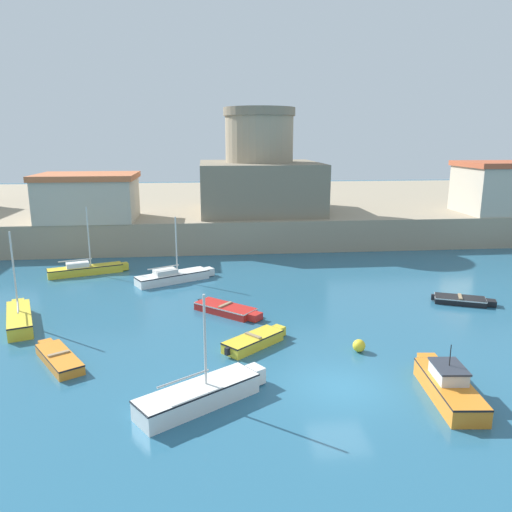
{
  "coord_description": "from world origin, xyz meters",
  "views": [
    {
      "loc": [
        -5.51,
        -18.73,
        10.32
      ],
      "look_at": [
        -1.95,
        15.74,
        2.0
      ],
      "focal_mm": 35.0,
      "sensor_mm": 36.0,
      "label": 1
    }
  ],
  "objects_px": {
    "sailboat_yellow_4": "(86,269)",
    "fortress": "(259,176)",
    "sailboat_white_3": "(173,276)",
    "dinghy_red_8": "(227,309)",
    "sailboat_white_9": "(201,394)",
    "mooring_buoy": "(359,346)",
    "harbor_shed_near_wharf": "(88,197)",
    "dinghy_yellow_5": "(255,340)",
    "harbor_shed_mid_row": "(504,187)",
    "sailboat_yellow_7": "(19,318)",
    "motorboat_orange_1": "(448,385)",
    "dinghy_black_6": "(462,300)",
    "dinghy_orange_0": "(58,358)"
  },
  "relations": [
    {
      "from": "sailboat_white_3",
      "to": "sailboat_yellow_4",
      "type": "relative_size",
      "value": 0.98
    },
    {
      "from": "sailboat_yellow_7",
      "to": "fortress",
      "type": "xyz_separation_m",
      "value": [
        16.01,
        22.71,
        6.0
      ]
    },
    {
      "from": "sailboat_white_3",
      "to": "harbor_shed_mid_row",
      "type": "relative_size",
      "value": 0.68
    },
    {
      "from": "dinghy_black_6",
      "to": "harbor_shed_near_wharf",
      "type": "relative_size",
      "value": 0.43
    },
    {
      "from": "dinghy_yellow_5",
      "to": "fortress",
      "type": "xyz_separation_m",
      "value": [
        3.17,
        26.94,
        6.13
      ]
    },
    {
      "from": "dinghy_red_8",
      "to": "dinghy_yellow_5",
      "type": "bearing_deg",
      "value": -76.66
    },
    {
      "from": "sailboat_yellow_7",
      "to": "fortress",
      "type": "height_order",
      "value": "fortress"
    },
    {
      "from": "sailboat_yellow_7",
      "to": "mooring_buoy",
      "type": "height_order",
      "value": "sailboat_yellow_7"
    },
    {
      "from": "sailboat_white_3",
      "to": "sailboat_yellow_7",
      "type": "distance_m",
      "value": 11.27
    },
    {
      "from": "sailboat_yellow_4",
      "to": "mooring_buoy",
      "type": "distance_m",
      "value": 23.02
    },
    {
      "from": "dinghy_yellow_5",
      "to": "dinghy_red_8",
      "type": "distance_m",
      "value": 5.08
    },
    {
      "from": "harbor_shed_mid_row",
      "to": "fortress",
      "type": "bearing_deg",
      "value": 171.63
    },
    {
      "from": "motorboat_orange_1",
      "to": "dinghy_yellow_5",
      "type": "bearing_deg",
      "value": 141.44
    },
    {
      "from": "dinghy_yellow_5",
      "to": "sailboat_white_9",
      "type": "relative_size",
      "value": 0.66
    },
    {
      "from": "dinghy_red_8",
      "to": "harbor_shed_near_wharf",
      "type": "bearing_deg",
      "value": 122.59
    },
    {
      "from": "sailboat_yellow_4",
      "to": "mooring_buoy",
      "type": "bearing_deg",
      "value": -43.95
    },
    {
      "from": "motorboat_orange_1",
      "to": "harbor_shed_mid_row",
      "type": "relative_size",
      "value": 0.6
    },
    {
      "from": "dinghy_yellow_5",
      "to": "fortress",
      "type": "distance_m",
      "value": 27.81
    },
    {
      "from": "dinghy_red_8",
      "to": "mooring_buoy",
      "type": "xyz_separation_m",
      "value": [
        6.22,
        -6.14,
        0.05
      ]
    },
    {
      "from": "dinghy_red_8",
      "to": "dinghy_orange_0",
      "type": "bearing_deg",
      "value": -143.84
    },
    {
      "from": "dinghy_red_8",
      "to": "harbor_shed_near_wharf",
      "type": "height_order",
      "value": "harbor_shed_near_wharf"
    },
    {
      "from": "sailboat_white_9",
      "to": "mooring_buoy",
      "type": "distance_m",
      "value": 8.77
    },
    {
      "from": "dinghy_red_8",
      "to": "sailboat_white_9",
      "type": "bearing_deg",
      "value": -98.1
    },
    {
      "from": "motorboat_orange_1",
      "to": "dinghy_yellow_5",
      "type": "xyz_separation_m",
      "value": [
        -7.3,
        5.82,
        -0.2
      ]
    },
    {
      "from": "sailboat_yellow_7",
      "to": "dinghy_black_6",
      "type": "bearing_deg",
      "value": 2.2
    },
    {
      "from": "sailboat_white_3",
      "to": "harbor_shed_mid_row",
      "type": "xyz_separation_m",
      "value": [
        31.91,
        11.35,
        5.03
      ]
    },
    {
      "from": "fortress",
      "to": "dinghy_yellow_5",
      "type": "bearing_deg",
      "value": -96.72
    },
    {
      "from": "dinghy_yellow_5",
      "to": "dinghy_black_6",
      "type": "relative_size",
      "value": 0.94
    },
    {
      "from": "dinghy_orange_0",
      "to": "harbor_shed_mid_row",
      "type": "relative_size",
      "value": 0.48
    },
    {
      "from": "dinghy_orange_0",
      "to": "sailboat_yellow_4",
      "type": "relative_size",
      "value": 0.68
    },
    {
      "from": "fortress",
      "to": "dinghy_black_6",
      "type": "bearing_deg",
      "value": -64.0
    },
    {
      "from": "motorboat_orange_1",
      "to": "harbor_shed_near_wharf",
      "type": "distance_m",
      "value": 35.58
    },
    {
      "from": "harbor_shed_mid_row",
      "to": "sailboat_white_9",
      "type": "bearing_deg",
      "value": -135.99
    },
    {
      "from": "motorboat_orange_1",
      "to": "fortress",
      "type": "xyz_separation_m",
      "value": [
        -4.13,
        32.76,
        5.93
      ]
    },
    {
      "from": "motorboat_orange_1",
      "to": "dinghy_red_8",
      "type": "relative_size",
      "value": 1.28
    },
    {
      "from": "sailboat_white_3",
      "to": "dinghy_red_8",
      "type": "relative_size",
      "value": 1.44
    },
    {
      "from": "fortress",
      "to": "sailboat_yellow_4",
      "type": "bearing_deg",
      "value": -140.39
    },
    {
      "from": "harbor_shed_near_wharf",
      "to": "dinghy_black_6",
      "type": "bearing_deg",
      "value": -33.98
    },
    {
      "from": "harbor_shed_mid_row",
      "to": "dinghy_yellow_5",
      "type": "bearing_deg",
      "value": -139.25
    },
    {
      "from": "fortress",
      "to": "motorboat_orange_1",
      "type": "bearing_deg",
      "value": -82.82
    },
    {
      "from": "dinghy_yellow_5",
      "to": "fortress",
      "type": "bearing_deg",
      "value": 83.28
    },
    {
      "from": "sailboat_yellow_4",
      "to": "fortress",
      "type": "xyz_separation_m",
      "value": [
        14.7,
        12.16,
        6.03
      ]
    },
    {
      "from": "sailboat_yellow_4",
      "to": "dinghy_yellow_5",
      "type": "distance_m",
      "value": 18.74
    },
    {
      "from": "harbor_shed_near_wharf",
      "to": "sailboat_yellow_7",
      "type": "bearing_deg",
      "value": -90.04
    },
    {
      "from": "sailboat_yellow_4",
      "to": "sailboat_yellow_7",
      "type": "relative_size",
      "value": 1.09
    },
    {
      "from": "dinghy_orange_0",
      "to": "mooring_buoy",
      "type": "distance_m",
      "value": 14.35
    },
    {
      "from": "sailboat_yellow_4",
      "to": "dinghy_black_6",
      "type": "relative_size",
      "value": 1.58
    },
    {
      "from": "motorboat_orange_1",
      "to": "mooring_buoy",
      "type": "xyz_separation_m",
      "value": [
        -2.25,
        4.63,
        -0.19
      ]
    },
    {
      "from": "sailboat_white_9",
      "to": "mooring_buoy",
      "type": "xyz_separation_m",
      "value": [
        7.69,
        4.2,
        -0.14
      ]
    },
    {
      "from": "sailboat_white_9",
      "to": "dinghy_orange_0",
      "type": "bearing_deg",
      "value": 146.56
    }
  ]
}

